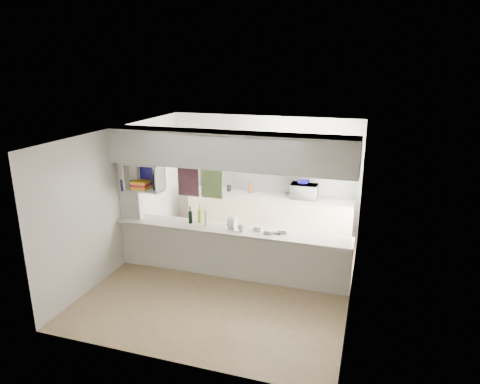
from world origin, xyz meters
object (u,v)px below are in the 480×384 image
at_px(bowl, 303,182).
at_px(dish_rack, 235,224).
at_px(wine_bottles, 199,217).
at_px(microwave, 304,191).

height_order(bowl, dish_rack, bowl).
bearing_deg(wine_bottles, dish_rack, -1.28).
height_order(dish_rack, wine_bottles, wine_bottles).
bearing_deg(microwave, dish_rack, 67.77).
xyz_separation_m(microwave, dish_rack, (-0.87, -2.08, -0.07)).
distance_m(microwave, dish_rack, 2.26).
relative_size(dish_rack, wine_bottles, 1.18).
distance_m(microwave, bowl, 0.19).
bearing_deg(dish_rack, wine_bottles, -172.27).
xyz_separation_m(microwave, wine_bottles, (-1.54, -2.07, -0.03)).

